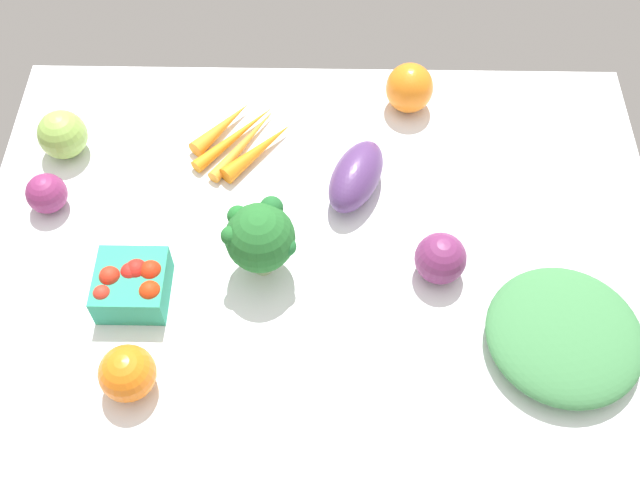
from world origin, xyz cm
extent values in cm
cube|color=white|center=(0.00, 0.00, 1.00)|extent=(104.00, 76.00, 2.00)
cone|color=orange|center=(-10.21, 17.81, 3.43)|extent=(12.10, 13.05, 2.86)
cone|color=orange|center=(-12.63, 19.69, 3.06)|extent=(10.90, 16.14, 2.12)
cone|color=orange|center=(-14.26, 20.96, 3.11)|extent=(13.46, 14.88, 2.22)
cone|color=orange|center=(-16.59, 22.78, 3.41)|extent=(10.24, 12.13, 2.82)
sphere|color=orange|center=(-24.83, -22.57, 5.80)|extent=(7.61, 7.61, 7.61)
cube|color=teal|center=(-26.53, -8.63, 4.71)|extent=(9.97, 9.97, 5.41)
sphere|color=red|center=(-26.46, -7.80, 6.79)|extent=(2.95, 2.95, 2.95)
sphere|color=red|center=(-29.84, -11.38, 6.99)|extent=(2.53, 2.53, 2.53)
sphere|color=red|center=(-23.62, -7.64, 6.91)|extent=(3.25, 3.25, 3.25)
sphere|color=red|center=(-23.27, -10.91, 6.93)|extent=(3.14, 3.14, 3.14)
sphere|color=red|center=(-29.15, -8.72, 7.17)|extent=(3.01, 3.01, 3.01)
sphere|color=red|center=(-25.66, -7.45, 6.81)|extent=(3.34, 3.34, 3.34)
cylinder|color=#A3BD86|center=(-8.32, -3.64, 4.04)|extent=(2.99, 2.99, 4.08)
sphere|color=#23662A|center=(-8.32, -3.64, 9.82)|extent=(9.96, 9.96, 9.96)
sphere|color=#22652A|center=(-12.17, -4.66, 11.74)|extent=(2.81, 2.81, 2.81)
sphere|color=#1F672E|center=(-4.60, -5.06, 9.85)|extent=(2.87, 2.87, 2.87)
sphere|color=#20622B|center=(-6.81, 0.05, 11.97)|extent=(3.40, 3.40, 3.40)
sphere|color=#1F6A2A|center=(-11.46, -1.19, 11.53)|extent=(3.09, 3.09, 3.09)
ellipsoid|color=#53336B|center=(5.41, 10.90, 5.55)|extent=(12.03, 15.67, 7.09)
ellipsoid|color=#3D7D46|center=(33.62, -15.51, 4.66)|extent=(30.27, 30.26, 5.32)
ellipsoid|color=orange|center=(14.48, 29.24, 6.31)|extent=(11.19, 11.19, 8.61)
sphere|color=#6E295A|center=(17.38, -4.07, 5.77)|extent=(7.54, 7.54, 7.54)
sphere|color=#8DB74E|center=(-41.61, 18.33, 5.95)|extent=(7.89, 7.89, 7.89)
sphere|color=#822A5D|center=(-42.00, 7.12, 5.13)|extent=(6.26, 6.26, 6.26)
camera|label=1|loc=(1.04, -63.39, 99.20)|focal=43.25mm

